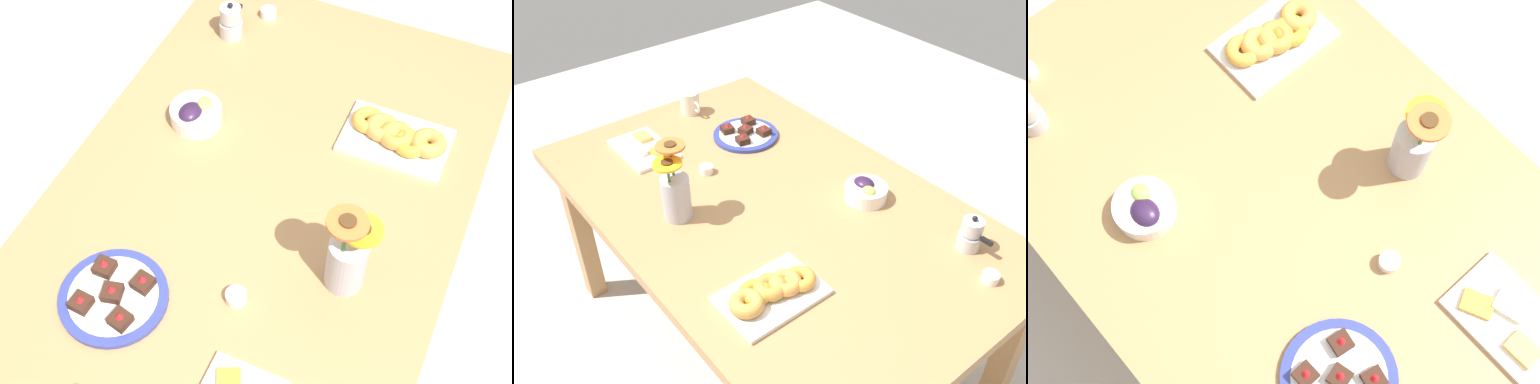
{
  "view_description": "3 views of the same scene",
  "coord_description": "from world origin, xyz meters",
  "views": [
    {
      "loc": [
        -0.96,
        -0.43,
        2.17
      ],
      "look_at": [
        0.0,
        0.0,
        0.78
      ],
      "focal_mm": 50.0,
      "sensor_mm": 36.0,
      "label": 1
    },
    {
      "loc": [
        1.16,
        -0.92,
        1.89
      ],
      "look_at": [
        0.0,
        0.0,
        0.78
      ],
      "focal_mm": 40.0,
      "sensor_mm": 36.0,
      "label": 2
    },
    {
      "loc": [
        -0.43,
        0.38,
        2.27
      ],
      "look_at": [
        0.0,
        0.0,
        0.78
      ],
      "focal_mm": 50.0,
      "sensor_mm": 36.0,
      "label": 3
    }
  ],
  "objects": [
    {
      "name": "moka_pot",
      "position": [
        0.54,
        0.32,
        0.79
      ],
      "size": [
        0.11,
        0.07,
        0.12
      ],
      "color": "#B7B7BC",
      "rests_on": "dining_table"
    },
    {
      "name": "flower_vase",
      "position": [
        -0.12,
        -0.27,
        0.83
      ],
      "size": [
        0.11,
        0.12,
        0.26
      ],
      "color": "#B2B2BC",
      "rests_on": "dining_table"
    },
    {
      "name": "grape_bowl",
      "position": [
        0.18,
        0.26,
        0.77
      ],
      "size": [
        0.14,
        0.14,
        0.07
      ],
      "color": "white",
      "rests_on": "dining_table"
    },
    {
      "name": "ground_plane",
      "position": [
        0.0,
        0.0,
        0.0
      ],
      "size": [
        6.0,
        6.0,
        0.0
      ],
      "primitive_type": "plane",
      "color": "#B7B2A8"
    },
    {
      "name": "croissant_platter",
      "position": [
        0.33,
        -0.26,
        0.76
      ],
      "size": [
        0.19,
        0.28,
        0.05
      ],
      "color": "white",
      "rests_on": "dining_table"
    },
    {
      "name": "cheese_platter",
      "position": [
        -0.53,
        -0.17,
        0.75
      ],
      "size": [
        0.26,
        0.17,
        0.03
      ],
      "color": "white",
      "rests_on": "dining_table"
    },
    {
      "name": "dining_table",
      "position": [
        0.0,
        0.0,
        0.65
      ],
      "size": [
        1.6,
        1.0,
        0.74
      ],
      "color": "#A87A4C",
      "rests_on": "ground_plane"
    },
    {
      "name": "jam_cup_berry",
      "position": [
        -0.27,
        -0.07,
        0.76
      ],
      "size": [
        0.05,
        0.05,
        0.03
      ],
      "color": "white",
      "rests_on": "dining_table"
    },
    {
      "name": "dessert_plate",
      "position": [
        -0.38,
        0.18,
        0.75
      ],
      "size": [
        0.25,
        0.25,
        0.05
      ],
      "color": "navy",
      "rests_on": "dining_table"
    }
  ]
}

